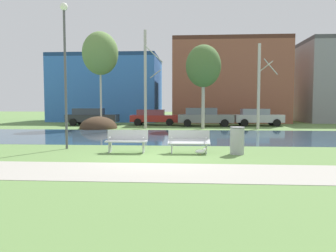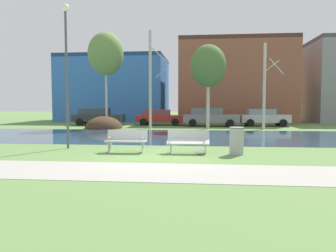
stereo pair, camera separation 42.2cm
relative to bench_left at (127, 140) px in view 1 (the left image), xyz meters
name	(u,v)px [view 1 (the left image)]	position (x,y,z in m)	size (l,w,h in m)	color
ground_plane	(171,133)	(1.21, 8.73, -0.47)	(120.00, 120.00, 0.00)	#5B7F42
paved_path_strip	(145,172)	(1.21, -3.52, -0.47)	(60.00, 2.51, 0.01)	#9E998E
river_band	(169,136)	(1.21, 6.59, -0.47)	(80.00, 8.87, 0.01)	#2D475B
soil_mound	(99,128)	(-4.68, 12.26, -0.47)	(2.89, 3.09, 1.88)	#423021
bench_left	(127,140)	(0.00, 0.00, 0.00)	(1.61, 0.59, 0.87)	#B2B5B7
bench_right	(189,141)	(2.41, 0.00, 0.00)	(1.61, 0.58, 0.87)	#B2B5B7
trash_bin	(237,140)	(4.21, -0.15, 0.06)	(0.55, 0.55, 1.03)	#999B9E
seagull	(201,151)	(2.85, -0.42, -0.34)	(0.44, 0.16, 0.26)	white
streetlamp	(65,54)	(-2.75, 0.88, 3.49)	(0.32, 0.32, 6.04)	#4C4C51
birch_far_left	(100,53)	(-4.67, 13.03, 5.42)	(2.82, 2.82, 7.60)	#BCB7A8
birch_left	(146,79)	(-0.97, 12.47, 3.37)	(1.50, 2.60, 7.54)	#BCB7A8
birch_center_left	(203,66)	(3.43, 12.39, 4.27)	(2.66, 2.66, 6.36)	#BCB7A8
birch_center	(259,85)	(7.66, 12.57, 2.84)	(1.49, 2.37, 6.44)	beige
parked_van_nearest_dark	(92,116)	(-6.35, 15.92, 0.32)	(4.47, 2.05, 1.52)	#282B30
parked_sedan_second_red	(154,117)	(-0.85, 16.55, 0.28)	(4.25, 1.99, 1.41)	maroon
parked_hatch_third_grey	(204,117)	(3.66, 15.53, 0.35)	(4.69, 2.11, 1.57)	slate
parked_wagon_fourth_silver	(257,117)	(8.28, 16.08, 0.31)	(4.07, 1.95, 1.49)	#B2B5BC
building_blue_store	(109,89)	(-6.98, 24.67, 3.16)	(11.57, 8.54, 7.26)	#3870C6
building_brick_low	(227,82)	(6.48, 23.45, 3.78)	(11.59, 8.61, 8.51)	brown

